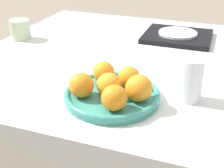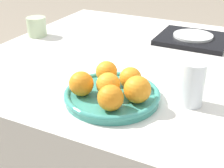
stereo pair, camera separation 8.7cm
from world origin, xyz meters
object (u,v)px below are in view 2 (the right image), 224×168
object	(u,v)px
orange_5	(130,78)
cup_2	(37,27)
orange_2	(137,89)
side_plate	(193,36)
water_glass	(193,84)
serving_tray	(193,39)
fruit_platter	(112,95)
orange_0	(107,72)
orange_1	(108,85)
orange_3	(81,84)
orange_4	(110,98)

from	to	relation	value
orange_5	cup_2	distance (m)	0.66
orange_2	side_plate	bearing A→B (deg)	89.28
water_glass	serving_tray	bearing A→B (deg)	102.66
side_plate	orange_2	bearing A→B (deg)	-90.72
fruit_platter	orange_0	size ratio (longest dim) A/B	4.19
serving_tray	orange_5	bearing A→B (deg)	-95.75
fruit_platter	orange_1	world-z (taller)	orange_1
orange_1	orange_3	world-z (taller)	orange_3
fruit_platter	orange_3	world-z (taller)	orange_3
orange_0	orange_5	xyz separation A→B (m)	(0.08, -0.01, -0.00)
orange_0	serving_tray	xyz separation A→B (m)	(0.14, 0.54, -0.04)
orange_2	cup_2	distance (m)	0.74
orange_5	cup_2	xyz separation A→B (m)	(-0.59, 0.31, -0.01)
orange_0	cup_2	world-z (taller)	same
water_glass	side_plate	distance (m)	0.54
orange_5	water_glass	distance (m)	0.17
fruit_platter	orange_5	xyz separation A→B (m)	(0.03, 0.05, 0.04)
orange_2	orange_0	bearing A→B (deg)	151.00
fruit_platter	orange_1	xyz separation A→B (m)	(-0.01, -0.01, 0.04)
water_glass	side_plate	xyz separation A→B (m)	(-0.12, 0.53, -0.04)
orange_5	orange_0	bearing A→B (deg)	175.02
orange_0	cup_2	xyz separation A→B (m)	(-0.51, 0.30, -0.01)
fruit_platter	cup_2	xyz separation A→B (m)	(-0.55, 0.37, 0.03)
orange_0	serving_tray	size ratio (longest dim) A/B	0.23
orange_1	cup_2	xyz separation A→B (m)	(-0.55, 0.38, -0.01)
orange_0	orange_3	distance (m)	0.11
orange_0	orange_1	size ratio (longest dim) A/B	0.97
orange_1	serving_tray	xyz separation A→B (m)	(0.09, 0.61, -0.04)
orange_0	orange_4	bearing A→B (deg)	-59.20
orange_0	orange_4	world-z (taller)	orange_4
orange_0	orange_1	xyz separation A→B (m)	(0.04, -0.07, 0.00)
orange_3	side_plate	world-z (taller)	orange_3
fruit_platter	serving_tray	size ratio (longest dim) A/B	0.96
orange_4	orange_2	bearing A→B (deg)	55.73
cup_2	orange_4	bearing A→B (deg)	-37.00
orange_3	serving_tray	world-z (taller)	orange_3
fruit_platter	orange_0	world-z (taller)	orange_0
orange_0	orange_4	distance (m)	0.16
orange_2	orange_3	world-z (taller)	orange_2
fruit_platter	orange_3	distance (m)	0.09
fruit_platter	side_plate	size ratio (longest dim) A/B	1.65
side_plate	cup_2	distance (m)	0.68
fruit_platter	cup_2	bearing A→B (deg)	146.55
orange_3	orange_4	world-z (taller)	same
orange_5	orange_2	bearing A→B (deg)	-53.54
orange_1	side_plate	bearing A→B (deg)	81.39
fruit_platter	orange_5	bearing A→B (deg)	59.49
orange_3	orange_4	xyz separation A→B (m)	(0.11, -0.03, -0.00)
orange_2	orange_3	xyz separation A→B (m)	(-0.15, -0.03, -0.00)
orange_0	side_plate	distance (m)	0.56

